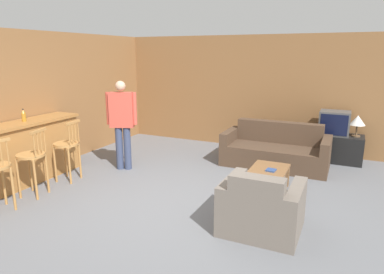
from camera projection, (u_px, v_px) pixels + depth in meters
The scene contains 15 objects.
ground_plane at pixel (176, 206), 5.07m from camera, with size 24.00×24.00×0.00m, color slate.
wall_back at pixel (248, 92), 8.02m from camera, with size 9.40×0.08×2.60m.
wall_left at pixel (74, 97), 7.22m from camera, with size 0.08×8.71×2.60m.
bar_counter at pixel (8, 158), 5.58m from camera, with size 0.55×2.77×1.07m.
bar_chair_mid at pixel (32, 160), 5.29m from camera, with size 0.51×0.51×1.07m.
bar_chair_far at pixel (67, 148), 5.94m from camera, with size 0.47×0.47×1.07m.
couch_far at pixel (275, 151), 6.80m from camera, with size 2.03×0.90×0.85m.
armchair_near at pixel (261, 209), 4.28m from camera, with size 0.96×0.86×0.82m.
coffee_table at pixel (267, 174), 5.42m from camera, with size 0.57×0.99×0.39m.
tv_unit at pixel (332, 148), 7.12m from camera, with size 1.18×0.54×0.56m.
tv at pixel (334, 123), 6.99m from camera, with size 0.58×0.46×0.49m.
bottle at pixel (24, 116), 5.79m from camera, with size 0.07×0.07×0.22m.
book_on_table at pixel (271, 170), 5.40m from camera, with size 0.15×0.17×0.02m.
table_lamp at pixel (358, 121), 6.80m from camera, with size 0.29×0.29×0.43m.
person_by_window at pixel (122, 120), 6.45m from camera, with size 0.54×0.33×1.70m.
Camera 1 is at (2.19, -4.14, 2.20)m, focal length 32.00 mm.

